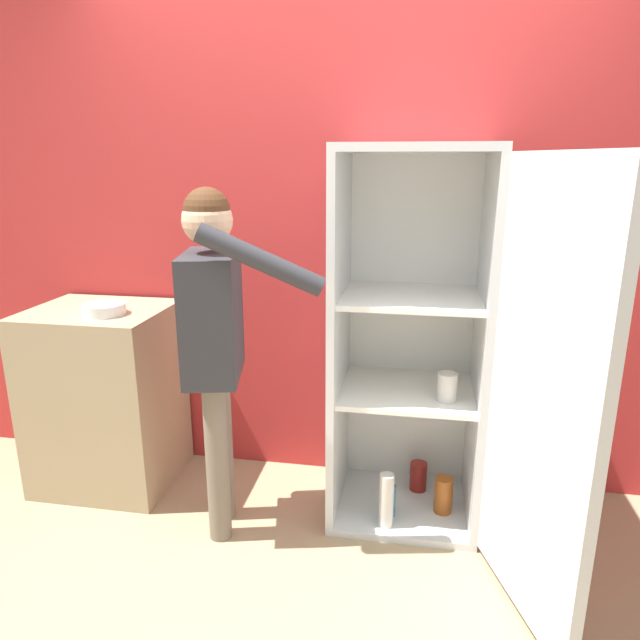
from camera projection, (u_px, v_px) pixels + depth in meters
ground_plane at (304, 590)px, 2.27m from camera, size 12.00×12.00×0.00m
wall_back at (341, 238)px, 2.85m from camera, size 7.00×0.06×2.55m
refrigerator at (435, 354)px, 2.47m from camera, size 0.93×1.22×1.72m
person at (215, 322)px, 2.41m from camera, size 0.66×0.51×1.55m
counter at (106, 397)px, 2.95m from camera, size 0.67×0.57×0.94m
bowl at (104, 309)px, 2.72m from camera, size 0.20×0.20×0.05m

